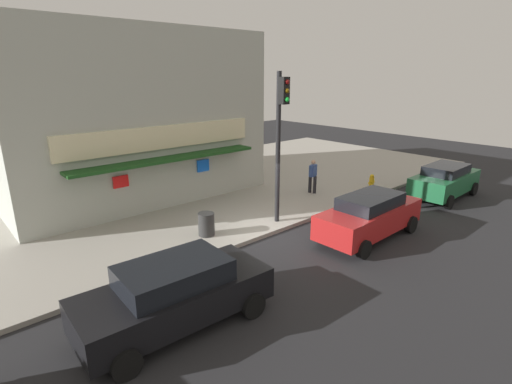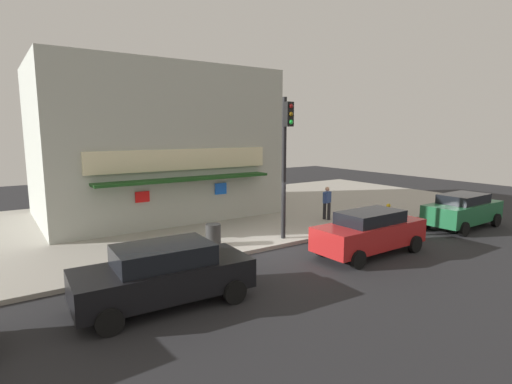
% 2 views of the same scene
% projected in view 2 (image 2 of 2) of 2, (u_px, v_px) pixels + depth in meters
% --- Properties ---
extents(ground_plane, '(53.35, 53.35, 0.00)m').
position_uv_depth(ground_plane, '(276.00, 249.00, 15.44)').
color(ground_plane, '#232326').
extents(sidewalk, '(35.56, 13.78, 0.15)m').
position_uv_depth(sidewalk, '(197.00, 216.00, 21.06)').
color(sidewalk, '#A39E93').
rests_on(sidewalk, ground_plane).
extents(corner_building, '(11.41, 8.54, 7.52)m').
position_uv_depth(corner_building, '(153.00, 143.00, 21.16)').
color(corner_building, '#ADB2A8').
rests_on(corner_building, sidewalk).
extents(traffic_light, '(0.32, 0.58, 5.71)m').
position_uv_depth(traffic_light, '(286.00, 150.00, 15.83)').
color(traffic_light, black).
rests_on(traffic_light, sidewalk).
extents(fire_hydrant, '(0.49, 0.25, 0.74)m').
position_uv_depth(fire_hydrant, '(388.00, 211.00, 20.26)').
color(fire_hydrant, gold).
rests_on(fire_hydrant, sidewalk).
extents(trash_can, '(0.59, 0.59, 0.84)m').
position_uv_depth(trash_can, '(213.00, 235.00, 15.36)').
color(trash_can, '#2D2D2D').
rests_on(trash_can, sidewalk).
extents(pedestrian, '(0.60, 0.44, 1.65)m').
position_uv_depth(pedestrian, '(327.00, 201.00, 19.81)').
color(pedestrian, black).
rests_on(pedestrian, sidewalk).
extents(parked_car_black, '(4.63, 2.24, 1.63)m').
position_uv_depth(parked_car_black, '(164.00, 274.00, 10.40)').
color(parked_car_black, black).
rests_on(parked_car_black, ground_plane).
extents(parked_car_green, '(4.37, 2.04, 1.61)m').
position_uv_depth(parked_car_green, '(463.00, 210.00, 18.74)').
color(parked_car_green, '#1E6038').
rests_on(parked_car_green, ground_plane).
extents(parked_car_red, '(4.60, 1.94, 1.63)m').
position_uv_depth(parked_car_red, '(370.00, 232.00, 14.68)').
color(parked_car_red, '#AD1E1E').
rests_on(parked_car_red, ground_plane).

